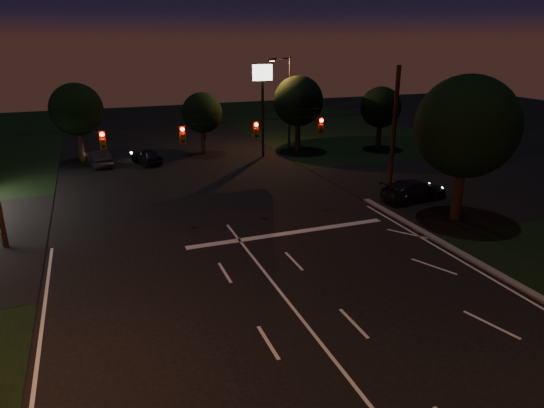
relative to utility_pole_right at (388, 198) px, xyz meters
name	(u,v)px	position (x,y,z in m)	size (l,w,h in m)	color
ground	(337,364)	(-12.00, -15.00, 0.00)	(140.00, 140.00, 0.00)	black
cross_street_right	(469,183)	(8.00, 1.00, 0.00)	(20.00, 16.00, 0.02)	black
stop_bar	(289,233)	(-9.00, -3.50, 0.01)	(12.00, 0.50, 0.01)	silver
utility_pole_right	(388,198)	(0.00, 0.00, 0.00)	(0.30, 0.30, 9.00)	black
utility_pole_left	(6,247)	(-24.00, 0.00, 0.00)	(0.28, 0.28, 8.00)	black
signal_span	(220,131)	(-12.00, -0.04, 5.50)	(24.00, 0.40, 1.56)	black
pole_sign_right	(263,89)	(-4.00, 15.00, 6.24)	(1.80, 0.30, 8.40)	black
street_light_right_far	(287,97)	(-0.76, 17.00, 5.24)	(2.20, 0.35, 9.00)	black
tree_right_near	(465,127)	(1.53, -4.83, 5.68)	(6.00, 6.00, 8.76)	black
tree_far_b	(77,110)	(-19.98, 19.13, 4.61)	(4.60, 4.60, 6.98)	black
tree_far_c	(202,113)	(-8.98, 18.10, 3.90)	(3.80, 3.80, 5.86)	black
tree_far_d	(298,102)	(0.02, 16.13, 4.83)	(4.80, 4.80, 7.30)	black
tree_far_e	(380,108)	(8.02, 14.11, 4.11)	(4.00, 4.00, 6.18)	black
car_oncoming_a	(147,156)	(-14.63, 16.06, 0.68)	(1.60, 3.97, 1.35)	black
car_oncoming_b	(99,158)	(-18.63, 16.74, 0.70)	(1.49, 4.28, 1.41)	black
car_cross	(414,190)	(1.40, -0.95, 0.72)	(2.02, 4.97, 1.44)	black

